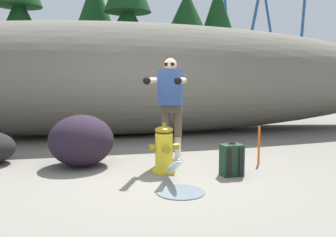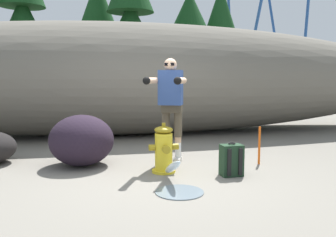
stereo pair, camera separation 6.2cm
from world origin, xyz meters
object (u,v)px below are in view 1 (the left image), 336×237
(boulder_large, at_px, (81,140))
(survey_stake, at_px, (259,145))
(fire_hydrant, at_px, (164,150))
(spare_backpack, at_px, (231,160))
(utility_worker, at_px, (171,97))

(boulder_large, relative_size, survey_stake, 1.66)
(fire_hydrant, height_order, spare_backpack, fire_hydrant)
(fire_hydrant, relative_size, survey_stake, 1.20)
(utility_worker, bearing_deg, spare_backpack, 61.21)
(spare_backpack, bearing_deg, utility_worker, 35.29)
(spare_backpack, height_order, survey_stake, survey_stake)
(fire_hydrant, bearing_deg, boulder_large, 150.02)
(utility_worker, distance_m, survey_stake, 1.59)
(boulder_large, distance_m, survey_stake, 2.79)
(fire_hydrant, distance_m, utility_worker, 0.91)
(utility_worker, height_order, spare_backpack, utility_worker)
(spare_backpack, bearing_deg, fire_hydrant, 65.31)
(spare_backpack, distance_m, survey_stake, 0.88)
(utility_worker, relative_size, survey_stake, 2.77)
(fire_hydrant, height_order, boulder_large, boulder_large)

